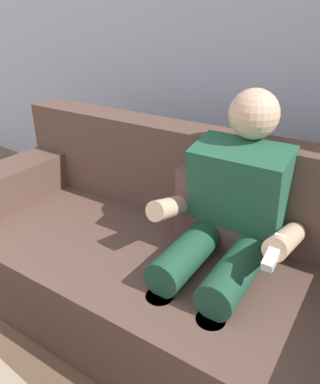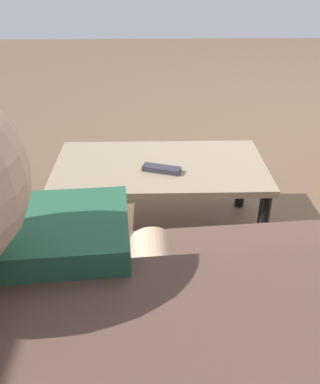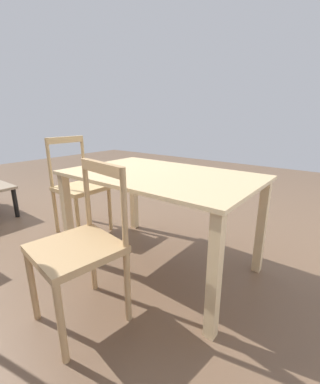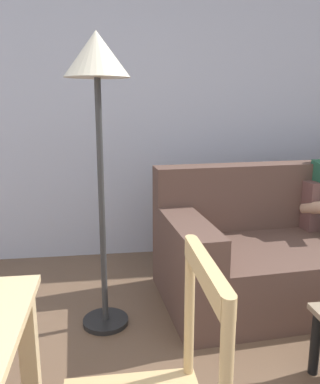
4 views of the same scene
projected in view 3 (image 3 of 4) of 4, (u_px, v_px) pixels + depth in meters
ground_plane at (89, 212)px, 3.13m from camera, size 8.94×8.94×0.00m
dining_table at (160, 187)px, 1.84m from camera, size 1.38×0.87×0.74m
dining_chair_near_wall at (81, 247)px, 1.36m from camera, size 0.47×0.47×0.90m
dining_chair_facing_couch at (79, 187)px, 2.49m from camera, size 0.42×0.42×0.95m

